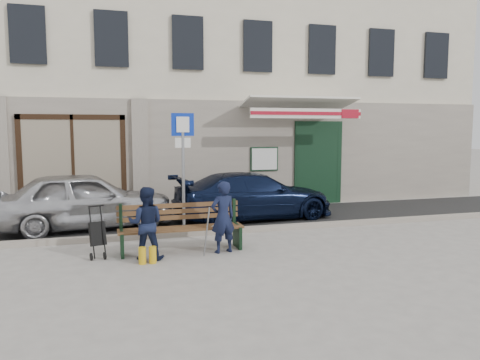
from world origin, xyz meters
name	(u,v)px	position (x,y,z in m)	size (l,w,h in m)	color
ground	(235,251)	(0.00, 0.00, 0.00)	(80.00, 80.00, 0.00)	#9E9991
asphalt_lane	(202,221)	(0.00, 3.10, 0.01)	(60.00, 3.20, 0.01)	#282828
curb	(217,231)	(0.00, 1.50, 0.06)	(60.00, 0.18, 0.12)	#9E9384
building	(171,55)	(0.01, 8.45, 4.97)	(20.00, 8.27, 10.00)	beige
car_silver	(85,200)	(-2.85, 2.88, 0.69)	(1.64, 4.07, 1.39)	#B4B5B9
car_navy	(254,196)	(1.35, 2.97, 0.62)	(1.73, 4.25, 1.23)	black
parking_sign	(183,153)	(-0.70, 1.77, 1.82)	(0.50, 0.08, 2.71)	gray
bench	(179,228)	(-1.04, 0.25, 0.46)	(2.40, 1.17, 0.98)	brown
man	(223,217)	(-0.25, -0.06, 0.69)	(0.50, 0.33, 1.37)	#121833
woman	(146,223)	(-1.70, -0.13, 0.66)	(0.64, 0.50, 1.33)	#131A34
stroller	(98,235)	(-2.55, 0.25, 0.42)	(0.33, 0.43, 0.95)	black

